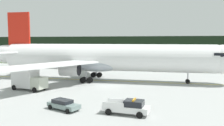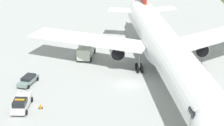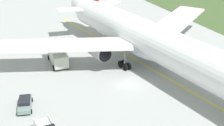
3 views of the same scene
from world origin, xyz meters
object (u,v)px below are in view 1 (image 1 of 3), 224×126
staff_car (63,104)px  airliner (104,58)px  apron_cone (131,105)px  catering_truck (28,79)px  ops_pickup_truck (128,107)px

staff_car → airliner: bearing=98.4°
airliner → staff_car: size_ratio=11.74×
staff_car → apron_cone: 8.68m
airliner → catering_truck: 16.54m
ops_pickup_truck → staff_car: bearing=-173.6°
airliner → apron_cone: 22.11m
catering_truck → staff_car: bearing=-34.6°
ops_pickup_truck → catering_truck: catering_truck is taller
ops_pickup_truck → catering_truck: size_ratio=0.85×
airliner → catering_truck: airliner is taller
airliner → ops_pickup_truck: 24.34m
catering_truck → apron_cone: (20.09, -4.88, -1.54)m
ops_pickup_truck → catering_truck: bearing=159.9°
ops_pickup_truck → staff_car: ops_pickup_truck is taller
catering_truck → staff_car: size_ratio=1.38×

